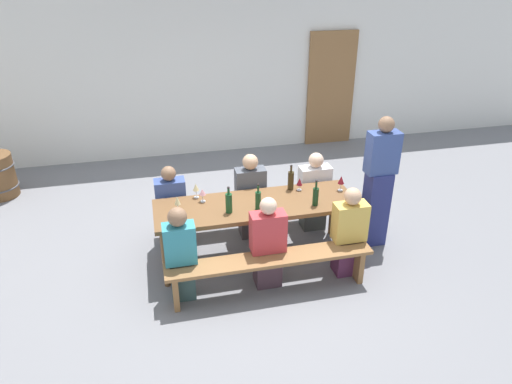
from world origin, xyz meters
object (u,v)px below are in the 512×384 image
Objects in this scene: wine_glass_2 at (341,180)px; wine_glass_3 at (196,188)px; wooden_door at (331,89)px; standing_host at (378,185)px; wine_glass_0 at (177,201)px; wine_bottle_3 at (316,196)px; tasting_table at (256,209)px; bench_far at (244,205)px; wine_bottle_2 at (258,200)px; bench_near at (270,264)px; wine_bottle_1 at (229,203)px; wine_glass_4 at (202,192)px; seated_guest_near_1 at (268,245)px; wine_bottle_0 at (291,180)px; seated_guest_far_1 at (250,198)px; seated_guest_near_0 at (181,255)px; wine_glass_1 at (299,182)px; seated_guest_far_2 at (314,193)px; seated_guest_near_2 at (349,234)px; seated_guest_far_0 at (172,209)px.

wine_glass_3 is at bearing 172.87° from wine_glass_2.
standing_host is (-0.71, -3.47, -0.23)m from wooden_door.
wine_bottle_3 is at bearing -7.86° from wine_glass_0.
standing_host is (1.54, -0.01, 0.14)m from tasting_table.
wine_bottle_2 is at bearing -90.64° from bench_far.
wooden_door is 4.76m from bench_near.
wine_glass_2 is (1.42, 0.22, 0.02)m from wine_bottle_1.
seated_guest_near_1 reaches higher than wine_glass_4.
wine_bottle_1 is at bearing -113.06° from bench_far.
wine_bottle_0 is at bearing 61.92° from bench_near.
seated_guest_far_1 is (0.65, 0.33, -0.33)m from wine_glass_4.
wine_bottle_3 is at bearing 40.38° from seated_guest_far_1.
seated_guest_near_1 is (0.02, -0.38, -0.36)m from wine_bottle_2.
standing_host reaches higher than wine_bottle_2.
wine_glass_3 is at bearing 49.63° from wine_glass_0.
wine_bottle_1 is at bearing -56.47° from seated_guest_near_0.
wine_glass_3 is 0.95m from seated_guest_near_0.
wine_glass_3 is at bearing -18.58° from seated_guest_near_0.
standing_host is (1.55, 0.14, -0.05)m from wine_bottle_2.
wine_glass_1 is 0.15× the size of seated_guest_near_1.
wine_bottle_2 reaches higher than wine_glass_1.
wine_bottle_3 reaches higher than wine_glass_2.
wine_bottle_2 is 1.19m from seated_guest_far_2.
bench_near is at bearing 98.90° from seated_guest_near_2.
seated_guest_near_1 reaches higher than bench_far.
wine_bottle_2 reaches higher than bench_near.
wine_bottle_1 is at bearing -171.27° from wine_glass_2.
standing_host is at bearing 70.37° from seated_guest_far_1.
seated_guest_far_1 is (-0.91, 1.05, 0.03)m from seated_guest_near_2.
wooden_door is 6.67× the size of wine_bottle_3.
bench_near is 0.73m from wine_bottle_2.
wine_bottle_1 is 1.74× the size of wine_glass_3.
standing_host is (2.19, -0.31, -0.06)m from wine_glass_3.
wine_glass_2 is at bearing 21.72° from seated_guest_far_2.
seated_guest_near_1 is 1.00× the size of seated_guest_far_0.
bench_near is 14.01× the size of wine_glass_4.
bench_far is at bearing -161.67° from seated_guest_far_1.
wooden_door is 6.50× the size of wine_bottle_0.
seated_guest_far_1 is (0.39, 0.65, -0.33)m from wine_bottle_1.
wine_glass_2 is at bearing -3.40° from wine_glass_4.
bench_far is 0.98m from seated_guest_far_0.
seated_guest_far_0 is (-2.04, 0.43, -0.38)m from wine_glass_2.
wine_bottle_0 is 2.03× the size of wine_glass_1.
wine_glass_0 is 1.18× the size of wine_glass_1.
wine_glass_1 is at bearing 98.79° from wine_bottle_3.
wooden_door is at bearing 47.59° from wine_glass_0.
bench_near is at bearing -143.76° from wine_bottle_3.
standing_host is at bearing 23.44° from bench_near.
standing_host is (0.58, 0.52, 0.30)m from seated_guest_near_2.
seated_guest_near_1 is at bearing -49.67° from wine_glass_4.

